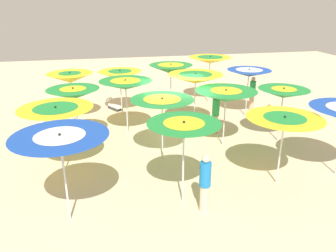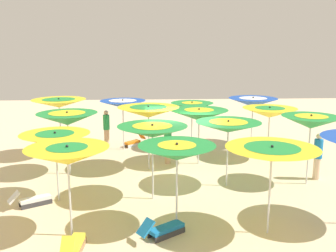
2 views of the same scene
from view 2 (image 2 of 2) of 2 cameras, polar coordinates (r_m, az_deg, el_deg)
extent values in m
cube|color=beige|center=(13.79, 2.01, -7.79)|extent=(40.82, 40.82, 0.04)
cylinder|color=silver|center=(13.73, 20.13, -3.87)|extent=(0.05, 0.05, 2.13)
cone|color=#1E8C38|center=(13.49, 20.45, 0.50)|extent=(1.92, 1.92, 0.42)
cone|color=yellow|center=(13.47, 20.48, 0.92)|extent=(1.07, 1.07, 0.23)
sphere|color=black|center=(13.45, 20.53, 1.50)|extent=(0.07, 0.07, 0.07)
cylinder|color=silver|center=(16.42, 14.68, -1.40)|extent=(0.05, 0.05, 1.92)
cone|color=yellow|center=(16.23, 14.86, 1.91)|extent=(2.21, 2.21, 0.40)
cone|color=#1E8C38|center=(16.22, 14.88, 2.25)|extent=(1.21, 1.21, 0.22)
sphere|color=black|center=(16.20, 14.90, 2.71)|extent=(0.07, 0.07, 0.07)
cylinder|color=silver|center=(18.40, 12.36, 0.29)|extent=(0.05, 0.05, 2.03)
cone|color=#1947B2|center=(18.22, 12.50, 3.43)|extent=(2.25, 2.25, 0.40)
cone|color=white|center=(18.21, 12.51, 3.72)|extent=(1.27, 1.27, 0.23)
sphere|color=black|center=(18.19, 12.53, 4.15)|extent=(0.07, 0.07, 0.07)
cylinder|color=silver|center=(9.91, 14.84, -9.82)|extent=(0.05, 0.05, 2.05)
cone|color=yellow|center=(9.58, 15.16, -4.12)|extent=(2.26, 2.26, 0.35)
cone|color=#1E8C38|center=(9.56, 15.19, -3.67)|extent=(1.34, 1.34, 0.21)
sphere|color=black|center=(9.53, 15.23, -2.93)|extent=(0.07, 0.07, 0.07)
cylinder|color=silver|center=(12.89, 8.80, -4.55)|extent=(0.05, 0.05, 2.01)
cone|color=#1E8C38|center=(12.65, 8.94, -0.17)|extent=(2.14, 2.14, 0.35)
cone|color=yellow|center=(12.63, 8.95, 0.18)|extent=(1.25, 1.25, 0.21)
sphere|color=black|center=(12.61, 8.97, 0.74)|extent=(0.07, 0.07, 0.07)
cylinder|color=silver|center=(15.18, 4.57, -2.04)|extent=(0.05, 0.05, 1.96)
cone|color=#1E8C38|center=(14.97, 4.63, 1.61)|extent=(2.27, 2.27, 0.43)
cone|color=yellow|center=(14.95, 4.64, 2.03)|extent=(1.15, 1.15, 0.22)
sphere|color=black|center=(14.93, 4.65, 2.53)|extent=(0.07, 0.07, 0.07)
cylinder|color=silver|center=(17.43, 3.55, -0.26)|extent=(0.05, 0.05, 1.93)
cone|color=#1E8C38|center=(17.25, 3.59, 2.88)|extent=(1.92, 1.92, 0.35)
cone|color=yellow|center=(17.24, 3.59, 3.20)|extent=(0.93, 0.93, 0.17)
sphere|color=black|center=(17.22, 3.60, 3.56)|extent=(0.07, 0.07, 0.07)
cylinder|color=silver|center=(9.84, 1.30, -9.64)|extent=(0.05, 0.05, 2.02)
cone|color=#1E8C38|center=(9.52, 1.33, -3.98)|extent=(1.94, 1.94, 0.39)
cone|color=yellow|center=(9.49, 1.33, -3.37)|extent=(0.96, 0.96, 0.19)
sphere|color=black|center=(9.46, 1.33, -2.66)|extent=(0.07, 0.07, 0.07)
cylinder|color=silver|center=(11.67, -2.29, -5.91)|extent=(0.05, 0.05, 2.11)
cone|color=#1E8C38|center=(11.39, -2.33, -0.85)|extent=(2.10, 2.10, 0.36)
cone|color=yellow|center=(11.37, -2.33, -0.45)|extent=(1.19, 1.19, 0.20)
sphere|color=black|center=(11.35, -2.34, 0.17)|extent=(0.07, 0.07, 0.07)
cylinder|color=silver|center=(14.45, -2.88, -2.24)|extent=(0.05, 0.05, 2.20)
cone|color=yellow|center=(14.22, -2.92, 2.05)|extent=(2.29, 2.29, 0.40)
cone|color=#1E8C38|center=(14.21, -2.93, 2.39)|extent=(1.38, 1.38, 0.24)
sphere|color=black|center=(14.19, -2.93, 2.96)|extent=(0.07, 0.07, 0.07)
cylinder|color=silver|center=(17.35, -6.65, -0.14)|extent=(0.05, 0.05, 2.07)
cone|color=#1947B2|center=(17.16, -6.74, 3.24)|extent=(2.03, 2.03, 0.32)
cone|color=white|center=(17.15, -6.74, 3.46)|extent=(1.23, 1.23, 0.19)
sphere|color=black|center=(17.14, -6.75, 3.86)|extent=(0.07, 0.07, 0.07)
cylinder|color=silver|center=(9.75, -14.38, -10.13)|extent=(0.05, 0.05, 2.05)
cone|color=yellow|center=(9.43, -14.70, -4.34)|extent=(1.99, 1.99, 0.43)
cone|color=#1E8C38|center=(9.40, -14.73, -3.67)|extent=(0.98, 0.98, 0.21)
sphere|color=black|center=(9.36, -14.78, -2.91)|extent=(0.07, 0.07, 0.07)
cylinder|color=silver|center=(12.00, -16.14, -6.40)|extent=(0.05, 0.05, 1.90)
cone|color=yellow|center=(11.75, -16.40, -1.99)|extent=(2.05, 2.05, 0.38)
cone|color=#1E8C38|center=(11.73, -16.43, -1.55)|extent=(1.12, 1.12, 0.21)
sphere|color=black|center=(11.70, -16.46, -0.94)|extent=(0.07, 0.07, 0.07)
cylinder|color=silver|center=(14.37, -14.51, -3.01)|extent=(0.05, 0.05, 2.05)
cone|color=#1E8C38|center=(14.15, -14.73, 1.00)|extent=(2.15, 2.15, 0.44)
cone|color=yellow|center=(14.13, -14.75, 1.37)|extent=(1.29, 1.29, 0.27)
sphere|color=black|center=(14.11, -14.78, 2.00)|extent=(0.07, 0.07, 0.07)
cylinder|color=silver|center=(16.68, -15.67, -0.63)|extent=(0.05, 0.05, 2.28)
cone|color=yellow|center=(16.49, -15.89, 3.24)|extent=(2.22, 2.22, 0.34)
cone|color=#1E8C38|center=(16.47, -15.91, 3.49)|extent=(1.34, 1.34, 0.21)
sphere|color=black|center=(16.46, -15.93, 3.93)|extent=(0.07, 0.07, 0.07)
cube|color=silver|center=(17.95, -5.01, -2.86)|extent=(0.59, 0.60, 0.14)
cube|color=silver|center=(18.16, -5.65, -2.70)|extent=(0.59, 0.60, 0.14)
cube|color=orange|center=(18.03, -5.34, -2.41)|extent=(0.78, 0.78, 0.10)
cube|color=orange|center=(18.34, -4.05, -1.28)|extent=(0.47, 0.47, 0.47)
cube|color=#333338|center=(12.31, -19.23, -10.50)|extent=(0.78, 0.49, 0.14)
cube|color=#333338|center=(12.06, -18.88, -10.96)|extent=(0.78, 0.49, 0.14)
cube|color=white|center=(12.14, -19.10, -10.20)|extent=(0.91, 0.70, 0.10)
cube|color=white|center=(11.95, -21.95, -9.79)|extent=(0.43, 0.41, 0.32)
cube|color=olive|center=(9.47, -14.50, -17.21)|extent=(0.09, 0.89, 0.14)
cube|color=olive|center=(9.41, -12.73, -17.35)|extent=(0.09, 0.89, 0.14)
cube|color=yellow|center=(9.38, -13.65, -16.64)|extent=(0.34, 0.90, 0.10)
cube|color=yellow|center=(8.75, -14.74, -17.10)|extent=(0.31, 0.38, 0.42)
cube|color=#333338|center=(9.99, -0.81, -15.21)|extent=(0.77, 0.57, 0.14)
cube|color=#333338|center=(9.77, 0.38, -15.87)|extent=(0.77, 0.57, 0.14)
cube|color=#1972B7|center=(9.82, -0.22, -14.91)|extent=(0.94, 0.80, 0.10)
cube|color=#1972B7|center=(9.39, -3.34, -14.84)|extent=(0.48, 0.47, 0.35)
cylinder|color=beige|center=(14.52, 21.22, -5.91)|extent=(0.24, 0.24, 0.77)
cylinder|color=#1972BF|center=(14.33, 21.44, -3.16)|extent=(0.30, 0.30, 0.67)
sphere|color=beige|center=(14.23, 21.57, -1.44)|extent=(0.21, 0.21, 0.21)
cylinder|color=#D8A87F|center=(15.31, -0.03, -4.13)|extent=(0.24, 0.24, 0.80)
cylinder|color=green|center=(15.12, -0.03, -1.40)|extent=(0.30, 0.30, 0.70)
sphere|color=#D8A87F|center=(15.02, -0.03, 0.30)|extent=(0.22, 0.22, 0.22)
cylinder|color=#D8A87F|center=(18.22, -9.08, -1.71)|extent=(0.24, 0.24, 0.78)
cylinder|color=green|center=(18.06, -9.15, 0.56)|extent=(0.30, 0.30, 0.69)
sphere|color=#D8A87F|center=(17.98, -9.20, 1.97)|extent=(0.21, 0.21, 0.21)
camera|label=1|loc=(16.48, 50.19, 10.09)|focal=35.48mm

